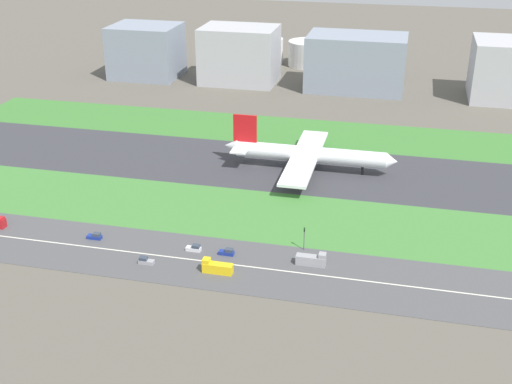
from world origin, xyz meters
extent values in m
plane|color=#5B564C|center=(0.00, 0.00, 0.00)|extent=(800.00, 800.00, 0.00)
cube|color=#38383D|center=(0.00, 0.00, 0.05)|extent=(280.00, 46.00, 0.10)
cube|color=#3D7A33|center=(0.00, 41.00, 0.05)|extent=(280.00, 36.00, 0.10)
cube|color=#427F38|center=(0.00, -41.00, 0.05)|extent=(280.00, 36.00, 0.10)
cube|color=#4C4C4F|center=(0.00, -73.00, 0.05)|extent=(280.00, 28.00, 0.10)
cube|color=silver|center=(0.00, -73.00, 0.11)|extent=(266.00, 0.50, 0.01)
cylinder|color=white|center=(20.31, 0.00, 6.30)|extent=(56.00, 6.00, 6.00)
cone|color=white|center=(50.31, 0.00, 6.30)|extent=(4.00, 5.70, 5.70)
cone|color=white|center=(-10.19, 0.00, 7.10)|extent=(5.00, 5.40, 5.40)
cube|color=red|center=(-4.69, 0.00, 14.30)|extent=(9.00, 0.80, 11.00)
cube|color=white|center=(-5.69, 0.00, 7.30)|extent=(6.00, 16.00, 0.60)
cube|color=white|center=(18.31, 15.00, 5.10)|extent=(10.00, 26.00, 1.00)
cylinder|color=gray|center=(19.31, 9.00, 2.90)|extent=(5.00, 3.20, 3.20)
cube|color=white|center=(18.31, -15.00, 5.10)|extent=(10.00, 26.00, 1.00)
cylinder|color=gray|center=(19.31, -9.00, 2.90)|extent=(5.00, 3.20, 3.20)
cylinder|color=black|center=(39.91, 0.00, 1.70)|extent=(1.00, 1.00, 3.20)
cylinder|color=black|center=(16.31, 3.50, 1.70)|extent=(1.00, 1.00, 3.20)
cylinder|color=black|center=(16.31, -3.50, 1.70)|extent=(1.00, 1.00, 3.20)
cube|color=#99999E|center=(-13.91, -78.00, 0.65)|extent=(4.40, 1.80, 1.10)
cube|color=#333D4C|center=(-14.71, -78.00, 1.65)|extent=(2.20, 1.66, 0.90)
cube|color=navy|center=(-34.64, -68.00, 0.65)|extent=(4.40, 1.80, 1.10)
cube|color=#333D4C|center=(-33.84, -68.00, 1.65)|extent=(2.20, 1.66, 0.90)
cube|color=yellow|center=(7.06, -78.00, 1.50)|extent=(8.40, 2.50, 2.80)
cube|color=yellow|center=(3.86, -78.00, 3.50)|extent=(2.00, 2.30, 1.20)
cube|color=navy|center=(6.76, -68.00, 0.65)|extent=(4.40, 1.80, 1.10)
cube|color=#333D4C|center=(7.56, -68.00, 1.65)|extent=(2.20, 1.66, 0.90)
cube|color=#99999E|center=(31.36, -68.00, 1.50)|extent=(8.40, 2.50, 2.80)
cube|color=#99999E|center=(34.56, -68.00, 3.50)|extent=(2.00, 2.30, 1.20)
cube|color=silver|center=(-3.23, -68.00, 0.65)|extent=(4.40, 1.80, 1.10)
cube|color=#333D4C|center=(-2.43, -68.00, 1.65)|extent=(2.20, 1.66, 0.90)
cylinder|color=#4C4C51|center=(28.05, -60.00, 3.10)|extent=(0.24, 0.24, 6.00)
cube|color=black|center=(28.05, -60.00, 6.70)|extent=(0.36, 0.36, 1.20)
sphere|color=#19D826|center=(28.05, -60.20, 7.00)|extent=(0.24, 0.24, 0.24)
cube|color=gray|center=(-90.00, 114.00, 14.23)|extent=(36.46, 30.75, 28.45)
cube|color=#B2B2B7|center=(-36.46, 114.00, 14.91)|extent=(39.95, 28.93, 29.82)
cube|color=gray|center=(26.08, 114.00, 14.22)|extent=(50.30, 30.47, 28.43)
cylinder|color=silver|center=(-29.81, 159.00, 7.53)|extent=(16.74, 16.74, 15.06)
cylinder|color=silver|center=(-5.75, 159.00, 7.28)|extent=(24.24, 24.24, 14.55)
camera|label=1|loc=(52.84, -226.53, 96.32)|focal=46.15mm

